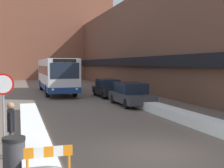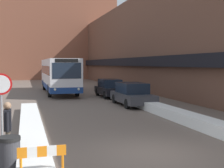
{
  "view_description": "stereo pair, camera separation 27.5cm",
  "coord_description": "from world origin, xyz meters",
  "px_view_note": "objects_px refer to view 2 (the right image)",
  "views": [
    {
      "loc": [
        -4.07,
        -8.86,
        2.82
      ],
      "look_at": [
        0.5,
        6.47,
        1.79
      ],
      "focal_mm": 50.0,
      "sensor_mm": 36.0,
      "label": 1
    },
    {
      "loc": [
        -3.81,
        -8.93,
        2.82
      ],
      "look_at": [
        0.5,
        6.47,
        1.79
      ],
      "focal_mm": 50.0,
      "sensor_mm": 36.0,
      "label": 2
    }
  ],
  "objects_px": {
    "stop_sign": "(1,93)",
    "construction_barricade": "(42,158)",
    "trash_bin": "(9,155)",
    "city_bus": "(59,75)",
    "parked_car_back": "(110,88)",
    "pedestrian": "(8,124)",
    "parked_car_front": "(132,94)"
  },
  "relations": [
    {
      "from": "city_bus",
      "to": "construction_barricade",
      "type": "bearing_deg",
      "value": -96.87
    },
    {
      "from": "trash_bin",
      "to": "city_bus",
      "type": "bearing_deg",
      "value": 80.83
    },
    {
      "from": "city_bus",
      "to": "parked_car_back",
      "type": "height_order",
      "value": "city_bus"
    },
    {
      "from": "parked_car_front",
      "to": "pedestrian",
      "type": "distance_m",
      "value": 12.65
    },
    {
      "from": "stop_sign",
      "to": "construction_barricade",
      "type": "height_order",
      "value": "stop_sign"
    },
    {
      "from": "pedestrian",
      "to": "construction_barricade",
      "type": "bearing_deg",
      "value": 18.48
    },
    {
      "from": "trash_bin",
      "to": "construction_barricade",
      "type": "height_order",
      "value": "trash_bin"
    },
    {
      "from": "trash_bin",
      "to": "construction_barricade",
      "type": "bearing_deg",
      "value": -56.24
    },
    {
      "from": "construction_barricade",
      "to": "city_bus",
      "type": "bearing_deg",
      "value": 83.13
    },
    {
      "from": "stop_sign",
      "to": "city_bus",
      "type": "bearing_deg",
      "value": 78.2
    },
    {
      "from": "trash_bin",
      "to": "construction_barricade",
      "type": "xyz_separation_m",
      "value": [
        0.77,
        -1.16,
        0.19
      ]
    },
    {
      "from": "construction_barricade",
      "to": "stop_sign",
      "type": "bearing_deg",
      "value": 104.86
    },
    {
      "from": "city_bus",
      "to": "stop_sign",
      "type": "relative_size",
      "value": 4.98
    },
    {
      "from": "parked_car_back",
      "to": "pedestrian",
      "type": "distance_m",
      "value": 17.61
    },
    {
      "from": "trash_bin",
      "to": "construction_barricade",
      "type": "relative_size",
      "value": 0.86
    },
    {
      "from": "parked_car_front",
      "to": "construction_barricade",
      "type": "height_order",
      "value": "parked_car_front"
    },
    {
      "from": "parked_car_front",
      "to": "parked_car_back",
      "type": "relative_size",
      "value": 1.02
    },
    {
      "from": "parked_car_back",
      "to": "stop_sign",
      "type": "xyz_separation_m",
      "value": [
        -7.82,
        -14.14,
        1.06
      ]
    },
    {
      "from": "parked_car_front",
      "to": "stop_sign",
      "type": "distance_m",
      "value": 11.51
    },
    {
      "from": "parked_car_back",
      "to": "construction_barricade",
      "type": "distance_m",
      "value": 19.67
    },
    {
      "from": "pedestrian",
      "to": "trash_bin",
      "type": "bearing_deg",
      "value": 3.76
    },
    {
      "from": "parked_car_front",
      "to": "construction_barricade",
      "type": "distance_m",
      "value": 14.39
    },
    {
      "from": "parked_car_back",
      "to": "pedestrian",
      "type": "height_order",
      "value": "pedestrian"
    },
    {
      "from": "stop_sign",
      "to": "trash_bin",
      "type": "bearing_deg",
      "value": -83.15
    },
    {
      "from": "city_bus",
      "to": "parked_car_front",
      "type": "distance_m",
      "value": 11.4
    },
    {
      "from": "parked_car_front",
      "to": "construction_barricade",
      "type": "xyz_separation_m",
      "value": [
        -6.66,
        -12.75,
        -0.1
      ]
    },
    {
      "from": "pedestrian",
      "to": "parked_car_back",
      "type": "bearing_deg",
      "value": 154.59
    },
    {
      "from": "parked_car_back",
      "to": "trash_bin",
      "type": "relative_size",
      "value": 4.78
    },
    {
      "from": "parked_car_front",
      "to": "stop_sign",
      "type": "height_order",
      "value": "stop_sign"
    },
    {
      "from": "parked_car_front",
      "to": "parked_car_back",
      "type": "bearing_deg",
      "value": 90.0
    },
    {
      "from": "city_bus",
      "to": "stop_sign",
      "type": "bearing_deg",
      "value": -101.8
    },
    {
      "from": "city_bus",
      "to": "pedestrian",
      "type": "bearing_deg",
      "value": -100.05
    }
  ]
}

